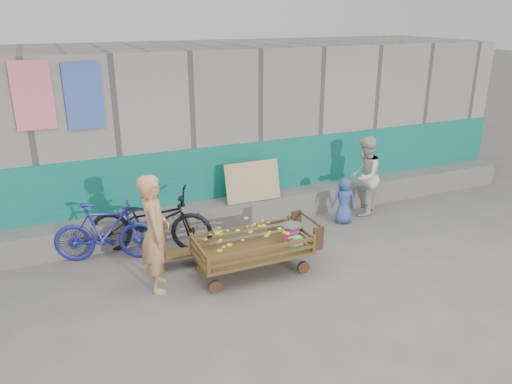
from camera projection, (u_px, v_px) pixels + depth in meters
name	position (u px, v px, depth m)	size (l,w,h in m)	color
ground	(296.00, 286.00, 6.94)	(80.00, 80.00, 0.00)	#605D57
building_wall	(202.00, 125.00, 9.92)	(12.00, 3.50, 3.00)	gray
banana_cart	(250.00, 241.00, 7.09)	(1.78, 0.81, 0.76)	#553E19
bench	(183.00, 255.00, 7.44)	(0.90, 0.27, 0.23)	#553E19
vendor_man	(155.00, 233.00, 6.61)	(0.60, 0.39, 1.64)	tan
woman	(364.00, 176.00, 9.16)	(0.72, 0.56, 1.48)	silver
child	(344.00, 200.00, 8.87)	(0.41, 0.27, 0.85)	#375498
bicycle_dark	(151.00, 221.00, 7.79)	(0.67, 1.92, 1.01)	black
bicycle_blue	(106.00, 232.00, 7.51)	(0.44, 1.55, 0.93)	navy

